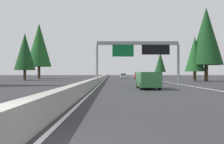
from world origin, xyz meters
name	(u,v)px	position (x,y,z in m)	size (l,w,h in m)	color
ground_plane	(104,80)	(60.00, 0.00, 0.00)	(320.00, 320.00, 0.00)	#2D2D30
median_barrier	(105,77)	(80.00, 0.30, 0.45)	(180.00, 0.56, 0.90)	#9E9B93
shoulder_stripe_right	(146,79)	(70.00, -11.52, 0.01)	(160.00, 0.16, 0.01)	silver
shoulder_stripe_median	(106,79)	(70.00, -0.25, 0.01)	(160.00, 0.16, 0.01)	silver
sign_gantry_overhead	(139,50)	(35.49, -6.04, 5.08)	(0.50, 12.68, 6.38)	gray
minivan_distant_a	(148,79)	(21.59, -5.55, 0.95)	(5.00, 1.95, 1.69)	#2D6B38
sedan_far_right	(152,78)	(41.29, -8.82, 0.68)	(4.40, 1.80, 1.47)	#2D6B38
pickup_mid_right	(139,76)	(63.97, -8.93, 0.91)	(5.60, 2.00, 1.86)	maroon
sedan_mid_left	(123,76)	(76.33, -5.44, 0.68)	(4.40, 1.80, 1.47)	silver
conifer_right_near	(195,54)	(47.61, -18.21, 5.30)	(3.84, 3.84, 8.74)	#4C3823
conifer_right_mid	(206,36)	(47.86, -20.54, 8.88)	(6.42, 6.42, 14.60)	#4C3823
conifer_right_far	(160,62)	(93.81, -19.76, 5.58)	(4.05, 4.05, 9.20)	#4C3823
conifer_left_near	(25,52)	(53.56, 16.96, 6.26)	(4.53, 4.53, 10.31)	#4C3823
conifer_left_mid	(39,45)	(71.62, 18.69, 9.59)	(6.94, 6.94, 15.77)	#4C3823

